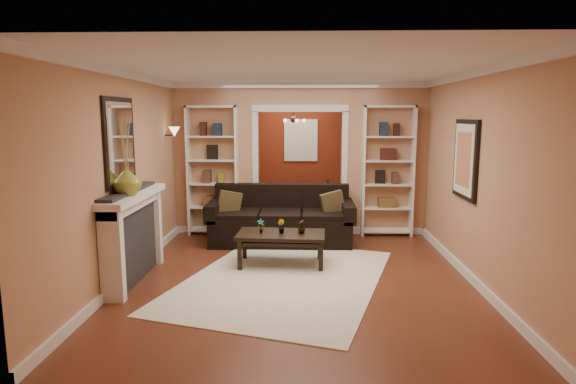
{
  "coord_description": "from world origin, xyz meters",
  "views": [
    {
      "loc": [
        0.07,
        -7.44,
        2.12
      ],
      "look_at": [
        -0.15,
        -0.8,
        1.07
      ],
      "focal_mm": 30.0,
      "sensor_mm": 36.0,
      "label": 1
    }
  ],
  "objects_px": {
    "sofa": "(281,215)",
    "bookshelf_right": "(388,172)",
    "bookshelf_left": "(213,171)",
    "fireplace": "(136,237)",
    "dining_table": "(293,202)",
    "coffee_table": "(281,249)"
  },
  "relations": [
    {
      "from": "fireplace",
      "to": "dining_table",
      "type": "bearing_deg",
      "value": 65.53
    },
    {
      "from": "bookshelf_left",
      "to": "fireplace",
      "type": "xyz_separation_m",
      "value": [
        -0.54,
        -2.53,
        -0.57
      ]
    },
    {
      "from": "bookshelf_left",
      "to": "dining_table",
      "type": "xyz_separation_m",
      "value": [
        1.4,
        1.74,
        -0.86
      ]
    },
    {
      "from": "fireplace",
      "to": "dining_table",
      "type": "distance_m",
      "value": 4.7
    },
    {
      "from": "sofa",
      "to": "bookshelf_right",
      "type": "height_order",
      "value": "bookshelf_right"
    },
    {
      "from": "dining_table",
      "to": "fireplace",
      "type": "bearing_deg",
      "value": 155.53
    },
    {
      "from": "sofa",
      "to": "fireplace",
      "type": "height_order",
      "value": "fireplace"
    },
    {
      "from": "bookshelf_right",
      "to": "dining_table",
      "type": "distance_m",
      "value": 2.58
    },
    {
      "from": "coffee_table",
      "to": "bookshelf_right",
      "type": "xyz_separation_m",
      "value": [
        1.8,
        1.81,
        0.91
      ]
    },
    {
      "from": "dining_table",
      "to": "sofa",
      "type": "bearing_deg",
      "value": 176.04
    },
    {
      "from": "dining_table",
      "to": "bookshelf_left",
      "type": "bearing_deg",
      "value": 141.08
    },
    {
      "from": "bookshelf_left",
      "to": "bookshelf_right",
      "type": "bearing_deg",
      "value": 0.0
    },
    {
      "from": "bookshelf_left",
      "to": "sofa",
      "type": "bearing_deg",
      "value": -25.04
    },
    {
      "from": "coffee_table",
      "to": "fireplace",
      "type": "bearing_deg",
      "value": -155.55
    },
    {
      "from": "sofa",
      "to": "coffee_table",
      "type": "height_order",
      "value": "sofa"
    },
    {
      "from": "fireplace",
      "to": "dining_table",
      "type": "xyz_separation_m",
      "value": [
        1.94,
        4.27,
        -0.29
      ]
    },
    {
      "from": "bookshelf_left",
      "to": "dining_table",
      "type": "relative_size",
      "value": 1.41
    },
    {
      "from": "bookshelf_right",
      "to": "dining_table",
      "type": "bearing_deg",
      "value": 134.36
    },
    {
      "from": "bookshelf_left",
      "to": "coffee_table",
      "type": "bearing_deg",
      "value": -54.28
    },
    {
      "from": "bookshelf_left",
      "to": "dining_table",
      "type": "bearing_deg",
      "value": 51.08
    },
    {
      "from": "sofa",
      "to": "bookshelf_right",
      "type": "xyz_separation_m",
      "value": [
        1.86,
        0.58,
        0.68
      ]
    },
    {
      "from": "sofa",
      "to": "coffee_table",
      "type": "xyz_separation_m",
      "value": [
        0.06,
        -1.23,
        -0.24
      ]
    }
  ]
}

